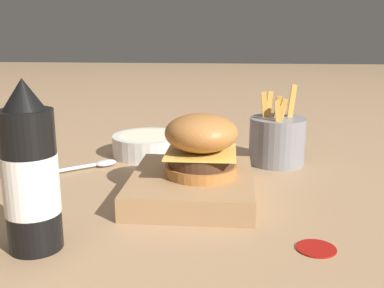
# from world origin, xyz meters

# --- Properties ---
(ground_plane) EXTENTS (6.00, 6.00, 0.00)m
(ground_plane) POSITION_xyz_m (0.00, 0.00, 0.00)
(ground_plane) COLOR #9E7A56
(serving_board) EXTENTS (0.23, 0.19, 0.04)m
(serving_board) POSITION_xyz_m (-0.02, 0.06, 0.02)
(serving_board) COLOR #A37A51
(serving_board) RESTS_ON ground_plane
(burger) EXTENTS (0.11, 0.11, 0.10)m
(burger) POSITION_xyz_m (-0.02, 0.05, 0.09)
(burger) COLOR #AD6B33
(burger) RESTS_ON serving_board
(ketchup_bottle) EXTENTS (0.07, 0.07, 0.21)m
(ketchup_bottle) POSITION_xyz_m (-0.21, 0.24, 0.09)
(ketchup_bottle) COLOR black
(ketchup_bottle) RESTS_ON ground_plane
(fries_basket) EXTENTS (0.11, 0.11, 0.15)m
(fries_basket) POSITION_xyz_m (0.18, -0.09, 0.05)
(fries_basket) COLOR slate
(fries_basket) RESTS_ON ground_plane
(side_bowl) EXTENTS (0.16, 0.16, 0.04)m
(side_bowl) POSITION_xyz_m (0.22, 0.18, 0.02)
(side_bowl) COLOR silver
(side_bowl) RESTS_ON ground_plane
(spoon) EXTENTS (0.11, 0.13, 0.01)m
(spoon) POSITION_xyz_m (0.12, 0.26, 0.01)
(spoon) COLOR silver
(spoon) RESTS_ON ground_plane
(ketchup_puddle) EXTENTS (0.05, 0.05, 0.00)m
(ketchup_puddle) POSITION_xyz_m (-0.19, -0.10, 0.00)
(ketchup_puddle) COLOR #9E140F
(ketchup_puddle) RESTS_ON ground_plane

